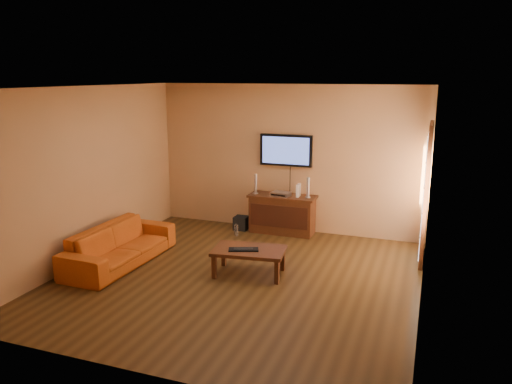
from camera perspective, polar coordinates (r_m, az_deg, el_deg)
The scene contains 14 objects.
ground_plane at distance 7.30m, azimuth -2.06°, elevation -9.82°, with size 5.00×5.00×0.00m, color #35230E.
room_walls at distance 7.39m, azimuth -0.37°, elevation 4.13°, with size 5.00×5.00×5.00m.
french_door at distance 8.13m, azimuth 18.86°, elevation -0.33°, with size 0.07×1.02×2.22m.
media_console at distance 9.20m, azimuth 3.01°, elevation -2.52°, with size 1.23×0.47×0.71m.
television at distance 9.14m, azimuth 3.45°, elevation 4.78°, with size 0.98×0.08×0.58m.
coffee_table at distance 7.31m, azimuth -0.79°, elevation -6.91°, with size 1.11×0.75×0.39m.
sofa at distance 8.00m, azimuth -15.34°, elevation -5.20°, with size 2.01×0.59×0.79m, color #BB5014.
speaker_left at distance 9.20m, azimuth -0.05°, elevation 0.85°, with size 0.10×0.10×0.37m.
speaker_right at distance 8.95m, azimuth 5.96°, elevation 0.41°, with size 0.10×0.10×0.37m.
av_receiver at distance 9.06m, azimuth 2.87°, elevation -0.22°, with size 0.33×0.23×0.07m, color silver.
game_console at distance 9.02m, azimuth 4.86°, elevation 0.19°, with size 0.05×0.17×0.23m, color white.
subwoofer at distance 9.45m, azimuth -1.70°, elevation -3.56°, with size 0.25×0.25×0.25m, color black.
bottle at distance 9.10m, azimuth -2.29°, elevation -4.36°, with size 0.08×0.08×0.23m.
keyboard at distance 7.25m, azimuth -1.44°, elevation -6.57°, with size 0.46×0.30×0.03m.
Camera 1 is at (2.52, -6.22, 2.87)m, focal length 35.00 mm.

